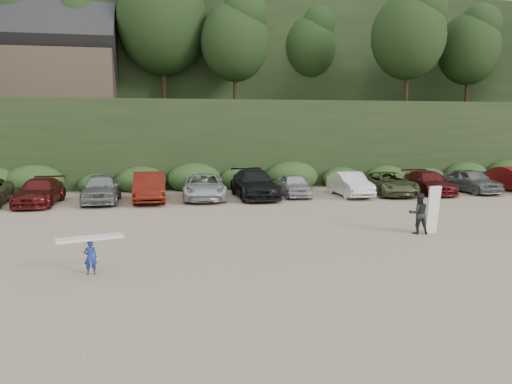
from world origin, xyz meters
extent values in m
plane|color=tan|center=(0.00, 0.00, 0.00)|extent=(120.00, 120.00, 0.00)
cube|color=black|center=(0.00, 22.00, 3.00)|extent=(80.00, 14.00, 6.00)
cube|color=black|center=(0.00, 40.00, 8.00)|extent=(90.00, 30.00, 16.00)
ellipsoid|color=black|center=(0.00, 22.00, 11.00)|extent=(66.00, 12.00, 10.00)
cube|color=#2B491E|center=(-0.55, 14.50, 0.60)|extent=(46.20, 2.00, 1.20)
cube|color=brown|center=(-12.00, 24.00, 8.00)|extent=(8.00, 6.00, 4.00)
imported|color=#4E1211|center=(-11.04, 9.65, 0.70)|extent=(2.16, 4.92, 1.40)
imported|color=gray|center=(-7.85, 9.85, 0.81)|extent=(1.94, 4.76, 1.62)
imported|color=#5E170E|center=(-5.26, 9.88, 0.81)|extent=(1.75, 4.94, 1.62)
imported|color=#B2B5B9|center=(-2.17, 10.10, 0.73)|extent=(2.72, 5.37, 1.46)
imported|color=black|center=(0.82, 10.15, 0.81)|extent=(2.37, 5.63, 1.62)
imported|color=#B4B4B9|center=(3.28, 10.27, 0.68)|extent=(1.81, 4.07, 1.36)
imported|color=silver|center=(6.61, 9.68, 0.73)|extent=(1.56, 4.43, 1.46)
imported|color=#4D5531|center=(9.19, 9.81, 0.70)|extent=(2.52, 5.10, 1.39)
imported|color=#591417|center=(11.92, 9.86, 0.70)|extent=(2.29, 4.93, 1.39)
imported|color=slate|center=(14.87, 9.82, 0.76)|extent=(1.98, 4.52, 1.52)
imported|color=navy|center=(-6.65, -4.12, 0.50)|extent=(0.40, 0.29, 1.00)
cube|color=silver|center=(-6.65, -4.12, 1.06)|extent=(1.90, 1.02, 0.07)
imported|color=black|center=(5.32, -0.86, 0.81)|extent=(0.88, 0.74, 1.61)
cube|color=white|center=(5.87, -0.97, 0.95)|extent=(0.57, 0.36, 1.90)
camera|label=1|loc=(-4.61, -18.62, 4.23)|focal=35.00mm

